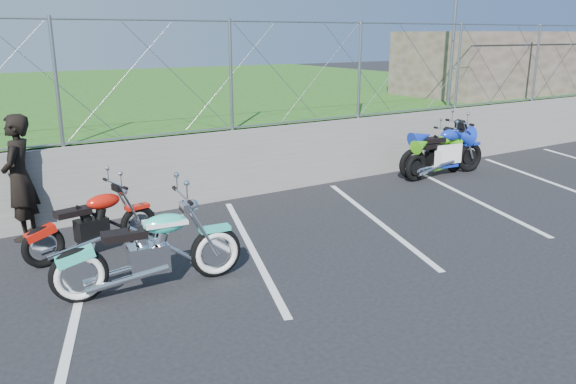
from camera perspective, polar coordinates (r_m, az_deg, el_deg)
ground at (r=7.52m, az=-0.11°, el=-7.99°), size 90.00×90.00×0.00m
retaining_wall at (r=10.30m, az=-10.55°, el=2.13°), size 30.00×0.22×1.30m
grass_field at (r=19.82m, az=-21.60°, el=7.76°), size 30.00×20.00×1.30m
stone_building at (r=18.16m, az=19.50°, el=12.26°), size 5.00×3.00×1.80m
chain_link_fence at (r=10.05m, az=-11.02°, el=11.31°), size 28.00×0.03×2.00m
sign_pole at (r=14.59m, az=16.39°, el=14.24°), size 0.08×0.08×3.00m
parking_lines at (r=8.91m, az=3.00°, el=-4.11°), size 18.29×4.31×0.01m
cruiser_turquoise at (r=7.05m, az=-13.60°, el=-6.04°), size 2.33×0.73×1.16m
naked_orange at (r=8.39m, az=-19.05°, el=-3.24°), size 1.96×0.66×0.98m
sportbike_green at (r=12.74m, az=14.90°, el=3.49°), size 1.96×0.70×1.02m
sportbike_blue at (r=12.86m, az=15.50°, el=3.86°), size 2.26×0.80×1.17m
person_standing at (r=9.31m, az=-25.65°, el=1.31°), size 0.71×0.82×1.91m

